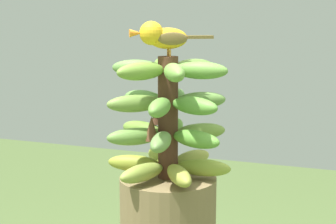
% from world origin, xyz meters
% --- Properties ---
extents(banana_bunch, '(0.32, 0.32, 0.31)m').
position_xyz_m(banana_bunch, '(0.00, -0.00, 1.20)').
color(banana_bunch, '#4C2D1E').
rests_on(banana_bunch, banana_tree).
extents(perched_bird, '(0.13, 0.19, 0.09)m').
position_xyz_m(perched_bird, '(0.01, -0.01, 1.41)').
color(perched_bird, '#C68933').
rests_on(perched_bird, banana_bunch).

